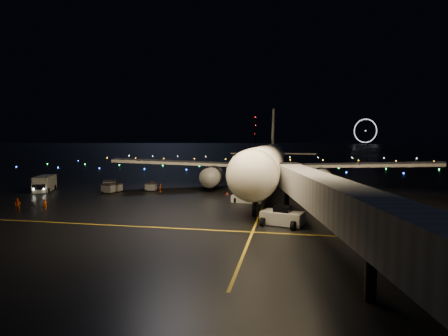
{
  "coord_description": "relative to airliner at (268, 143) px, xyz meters",
  "views": [
    {
      "loc": [
        15.75,
        -46.44,
        9.85
      ],
      "look_at": [
        4.79,
        12.0,
        5.0
      ],
      "focal_mm": 28.0,
      "sensor_mm": 36.0,
      "label": 1
    }
  ],
  "objects": [
    {
      "name": "safety_cone_1",
      "position": [
        -11.41,
        -0.47,
        -8.86
      ],
      "size": [
        0.49,
        0.49,
        0.45
      ],
      "primitive_type": "cone",
      "rotation": [
        0.0,
        0.0,
        0.29
      ],
      "color": "red",
      "rests_on": "ground"
    },
    {
      "name": "lane_centre",
      "position": [
        0.64,
        -10.53,
        -9.08
      ],
      "size": [
        0.25,
        80.0,
        0.02
      ],
      "primitive_type": "cube",
      "color": "gold",
      "rests_on": "ground"
    },
    {
      "name": "ferris_wheel",
      "position": [
        158.64,
        694.47,
        16.91
      ],
      "size": [
        49.33,
        16.8,
        52.0
      ],
      "primitive_type": null,
      "rotation": [
        0.0,
        0.0,
        0.26
      ],
      "color": "black",
      "rests_on": "ground"
    },
    {
      "name": "safety_cone_2",
      "position": [
        -10.57,
        -6.13,
        -8.83
      ],
      "size": [
        0.55,
        0.55,
        0.51
      ],
      "primitive_type": "cone",
      "rotation": [
        0.0,
        0.0,
        -0.27
      ],
      "color": "red",
      "rests_on": "ground"
    },
    {
      "name": "baggage_cart_1",
      "position": [
        -27.75,
        -11.38,
        -8.25
      ],
      "size": [
        2.14,
        1.65,
        1.66
      ],
      "primitive_type": "cube",
      "rotation": [
        0.0,
        0.0,
        -0.15
      ],
      "color": "slate",
      "rests_on": "ground"
    },
    {
      "name": "baggage_cart_3",
      "position": [
        -28.32,
        -13.31,
        -8.2
      ],
      "size": [
        2.28,
        1.75,
        1.78
      ],
      "primitive_type": "cube",
      "rotation": [
        0.0,
        0.0,
        -0.14
      ],
      "color": "slate",
      "rests_on": "ground"
    },
    {
      "name": "radio_mast",
      "position": [
        -71.36,
        714.47,
        22.91
      ],
      "size": [
        1.8,
        1.8,
        64.0
      ],
      "primitive_type": "cylinder",
      "color": "black",
      "rests_on": "ground"
    },
    {
      "name": "service_truck",
      "position": [
        -41.34,
        -13.4,
        -7.58
      ],
      "size": [
        5.45,
        8.55,
        3.01
      ],
      "primitive_type": "cube",
      "rotation": [
        0.0,
        0.0,
        0.38
      ],
      "color": "silver",
      "rests_on": "ground"
    },
    {
      "name": "crew_c",
      "position": [
        -19.35,
        -10.35,
        -8.27
      ],
      "size": [
        0.51,
        1.0,
        1.63
      ],
      "primitive_type": "imported",
      "rotation": [
        0.0,
        0.0,
        -1.45
      ],
      "color": "#E04C0E",
      "rests_on": "ground"
    },
    {
      "name": "pushback_tug",
      "position": [
        3.71,
        -31.73,
        -7.97
      ],
      "size": [
        5.23,
        3.78,
        2.24
      ],
      "primitive_type": "cube",
      "rotation": [
        0.0,
        0.0,
        -0.31
      ],
      "color": "silver",
      "rests_on": "ground"
    },
    {
      "name": "ground",
      "position": [
        -11.36,
        274.47,
        -9.09
      ],
      "size": [
        2000.0,
        2000.0,
        0.0
      ],
      "primitive_type": "plane",
      "color": "black",
      "rests_on": "ground"
    },
    {
      "name": "taxiway_lights",
      "position": [
        -11.36,
        80.47,
        -8.91
      ],
      "size": [
        164.0,
        92.0,
        0.36
      ],
      "primitive_type": null,
      "color": "black",
      "rests_on": "ground"
    },
    {
      "name": "crew_b",
      "position": [
        -32.63,
        -30.16,
        -8.23
      ],
      "size": [
        0.98,
        0.84,
        1.72
      ],
      "primitive_type": "imported",
      "rotation": [
        0.0,
        0.0,
        0.26
      ],
      "color": "#E04C0E",
      "rests_on": "ground"
    },
    {
      "name": "jet_bridge",
      "position": [
        9.39,
        -50.03,
        -5.79
      ],
      "size": [
        14.0,
        58.0,
        6.6
      ],
      "primitive_type": null,
      "color": "gray",
      "rests_on": "ground"
    },
    {
      "name": "baggage_cart_2",
      "position": [
        -30.65,
        -8.52,
        -8.16
      ],
      "size": [
        2.52,
        2.07,
        1.86
      ],
      "primitive_type": "cube",
      "rotation": [
        0.0,
        0.0,
        0.27
      ],
      "color": "slate",
      "rests_on": "ground"
    },
    {
      "name": "safety_cone_3",
      "position": [
        -26.54,
        3.3,
        -8.84
      ],
      "size": [
        0.44,
        0.44,
        0.49
      ],
      "primitive_type": "cone",
      "rotation": [
        0.0,
        0.0,
        0.02
      ],
      "color": "red",
      "rests_on": "ground"
    },
    {
      "name": "crew_a",
      "position": [
        -29.01,
        -29.37,
        -8.31
      ],
      "size": [
        0.67,
        0.65,
        1.56
      ],
      "primitive_type": "imported",
      "rotation": [
        0.0,
        0.0,
        0.71
      ],
      "color": "#E04C0E",
      "rests_on": "ground"
    },
    {
      "name": "airliner",
      "position": [
        0.0,
        0.0,
        0.0
      ],
      "size": [
        64.25,
        61.05,
        18.17
      ],
      "primitive_type": null,
      "rotation": [
        0.0,
        0.0,
        0.0
      ],
      "color": "white",
      "rests_on": "ground"
    },
    {
      "name": "lane_cross",
      "position": [
        -16.36,
        -35.53,
        -9.08
      ],
      "size": [
        60.0,
        0.25,
        0.02
      ],
      "primitive_type": "cube",
      "color": "gold",
      "rests_on": "ground"
    },
    {
      "name": "belt_loader",
      "position": [
        -1.95,
        -18.04,
        -7.34
      ],
      "size": [
        7.44,
        3.28,
        3.49
      ],
      "primitive_type": null,
      "rotation": [
        0.0,
        0.0,
        -0.19
      ],
      "color": "silver",
      "rests_on": "ground"
    },
    {
      "name": "safety_cone_0",
      "position": [
        -6.42,
        -11.23,
        -8.84
      ],
      "size": [
        0.51,
        0.51,
        0.48
      ],
      "primitive_type": "cone",
      "rotation": [
        0.0,
        0.0,
        0.21
      ],
      "color": "red",
      "rests_on": "ground"
    },
    {
      "name": "baggage_cart_0",
      "position": [
        -21.63,
        -9.4,
        -8.28
      ],
      "size": [
        1.98,
        1.44,
        1.62
      ],
      "primitive_type": "cube",
      "rotation": [
        0.0,
        0.0,
        0.06
      ],
      "color": "slate",
      "rests_on": "ground"
    }
  ]
}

